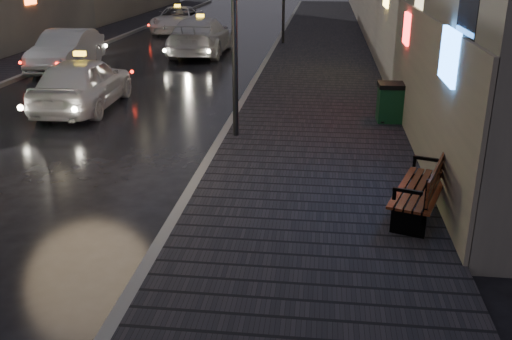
{
  "coord_description": "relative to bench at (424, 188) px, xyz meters",
  "views": [
    {
      "loc": [
        3.98,
        -7.6,
        4.43
      ],
      "look_at": [
        2.86,
        1.76,
        0.85
      ],
      "focal_mm": 40.0,
      "sensor_mm": 36.0,
      "label": 1
    }
  ],
  "objects": [
    {
      "name": "taxi_near",
      "position": [
        -8.98,
        6.91,
        0.14
      ],
      "size": [
        2.09,
        4.79,
        1.6
      ],
      "primitive_type": "imported",
      "rotation": [
        0.0,
        0.0,
        3.18
      ],
      "color": "silver",
      "rests_on": "ground"
    },
    {
      "name": "curb",
      "position": [
        -4.28,
        19.3,
        -0.59
      ],
      "size": [
        0.2,
        58.0,
        0.15
      ],
      "primitive_type": "cube",
      "color": "slate",
      "rests_on": "ground"
    },
    {
      "name": "taxi_far",
      "position": [
        -10.62,
        25.1,
        0.08
      ],
      "size": [
        2.56,
        5.39,
        1.48
      ],
      "primitive_type": "imported",
      "rotation": [
        0.0,
        0.0,
        0.02
      ],
      "color": "silver",
      "rests_on": "ground"
    },
    {
      "name": "bench",
      "position": [
        0.0,
        0.0,
        0.0
      ],
      "size": [
        1.3,
        2.13,
        1.03
      ],
      "rotation": [
        0.0,
        0.0,
        -0.32
      ],
      "color": "black",
      "rests_on": "sidewalk"
    },
    {
      "name": "taxi_mid",
      "position": [
        -7.55,
        17.23,
        0.18
      ],
      "size": [
        2.43,
        5.89,
        1.7
      ],
      "primitive_type": "imported",
      "rotation": [
        0.0,
        0.0,
        3.15
      ],
      "color": "silver",
      "rests_on": "ground"
    },
    {
      "name": "sidewalk",
      "position": [
        -1.88,
        19.3,
        -0.59
      ],
      "size": [
        4.6,
        58.0,
        0.15
      ],
      "primitive_type": "cube",
      "color": "black",
      "rests_on": "ground"
    },
    {
      "name": "curb_far",
      "position": [
        -13.18,
        19.3,
        -0.59
      ],
      "size": [
        0.2,
        58.0,
        0.15
      ],
      "primitive_type": "cube",
      "color": "slate",
      "rests_on": "ground"
    },
    {
      "name": "ground",
      "position": [
        -5.78,
        -1.7,
        -0.67
      ],
      "size": [
        120.0,
        120.0,
        0.0
      ],
      "primitive_type": "plane",
      "color": "black",
      "rests_on": "ground"
    },
    {
      "name": "car_left_mid",
      "position": [
        -12.17,
        12.87,
        0.12
      ],
      "size": [
        1.95,
        4.88,
        1.58
      ],
      "primitive_type": "imported",
      "rotation": [
        0.0,
        0.0,
        0.06
      ],
      "color": "#A5A6AD",
      "rests_on": "ground"
    },
    {
      "name": "trash_bin",
      "position": [
        0.02,
        6.06,
        0.02
      ],
      "size": [
        0.71,
        0.71,
        1.05
      ],
      "rotation": [
        0.0,
        0.0,
        0.03
      ],
      "color": "#0E321A",
      "rests_on": "sidewalk"
    },
    {
      "name": "sidewalk_far",
      "position": [
        -14.48,
        19.3,
        -0.59
      ],
      "size": [
        2.4,
        58.0,
        0.15
      ],
      "primitive_type": "cube",
      "color": "black",
      "rests_on": "ground"
    }
  ]
}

